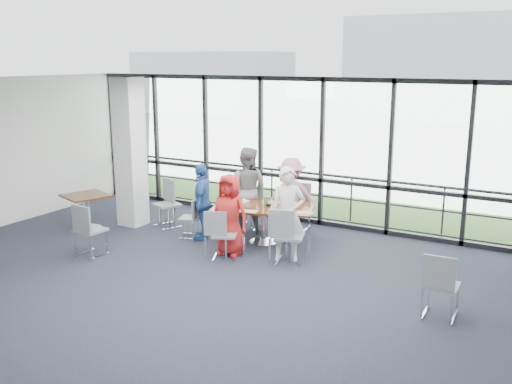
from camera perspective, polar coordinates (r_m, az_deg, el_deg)
The scene contains 38 objects.
floor at distance 8.59m, azimuth -7.05°, elevation -11.56°, with size 12.00×10.00×0.02m, color black.
ceiling at distance 7.81m, azimuth -7.72°, elevation 10.36°, with size 12.00×10.00×0.04m, color white.
curtain_wall_back at distance 12.34m, azimuth 6.59°, elevation 3.93°, with size 12.00×0.10×3.20m, color white.
structural_column at distance 12.57m, azimuth -12.46°, elevation 3.87°, with size 0.50×0.50×3.20m, color silver.
apron at distance 17.28m, azimuth 12.90°, elevation 0.88°, with size 80.00×70.00×0.02m, color slate.
grass_strip at distance 15.41m, azimuth 10.77°, elevation -0.39°, with size 80.00×5.00×0.01m, color #285724.
hangar_aux at distance 41.10m, azimuth -4.32°, elevation 10.99°, with size 10.00×6.00×4.00m, color silver.
guard_rail at distance 13.10m, azimuth 7.48°, elevation -0.46°, with size 0.06×0.06×12.00m, color #2D2D33.
main_table at distance 11.19m, azimuth 0.75°, elevation -2.05°, with size 2.16×1.60×0.75m.
side_table_left at distance 12.65m, azimuth -16.61°, elevation -0.80°, with size 1.08×1.08×0.75m.
diner_near_left at distance 10.53m, azimuth -2.65°, elevation -2.28°, with size 0.75×0.49×1.53m, color red.
diner_near_right at distance 10.22m, azimuth 3.17°, elevation -2.24°, with size 0.62×0.46×1.71m, color silver.
diner_far_left at distance 11.94m, azimuth -0.92°, elevation 0.26°, with size 0.87×0.54×1.79m, color slate.
diner_far_right at distance 11.90m, azimuth 3.52°, elevation -0.33°, with size 1.02×0.53×1.58m, color #CD7B94.
diner_end at distance 11.49m, azimuth -5.40°, elevation -0.96°, with size 0.90×0.49×1.54m, color #2D59A1.
chair_main_nl at distance 10.40m, azimuth -3.16°, elevation -4.31°, with size 0.43×0.43×0.89m, color slate, non-canonical shape.
chair_main_nr at distance 10.17m, azimuth 3.41°, elevation -4.44°, with size 0.48×0.48×0.98m, color slate, non-canonical shape.
chair_main_fl at distance 12.22m, azimuth -0.73°, elevation -1.68°, with size 0.42×0.42×0.86m, color slate, non-canonical shape.
chair_main_fr at distance 12.00m, azimuth 3.89°, elevation -1.68°, with size 0.48×0.48×0.99m, color slate, non-canonical shape.
chair_main_end at distance 11.69m, azimuth -6.60°, elevation -2.59°, with size 0.40×0.40×0.81m, color slate, non-canonical shape.
chair_spare_la at distance 10.95m, azimuth -16.22°, elevation -3.69°, with size 0.48×0.48×0.98m, color slate, non-canonical shape.
chair_spare_lb at distance 12.44m, azimuth -8.90°, elevation -1.26°, with size 0.49×0.49×1.00m, color slate, non-canonical shape.
chair_spare_r at distance 8.49m, azimuth 18.04°, elevation -8.90°, with size 0.46×0.46×0.95m, color slate, non-canonical shape.
plate_nl at distance 10.94m, azimuth -2.10°, elevation -1.71°, with size 0.24×0.24×0.01m, color white.
plate_nr at distance 10.79m, azimuth 3.37°, elevation -1.93°, with size 0.23×0.23×0.01m, color white.
plate_fl at distance 11.52m, azimuth -1.25°, elevation -0.93°, with size 0.25×0.25×0.01m, color white.
plate_fr at distance 11.40m, azimuth 3.43°, elevation -1.11°, with size 0.28×0.28×0.01m, color white.
plate_end at distance 11.33m, azimuth -3.37°, elevation -1.20°, with size 0.24×0.24×0.01m, color white.
tumbler_a at distance 10.96m, azimuth -0.75°, elevation -1.34°, with size 0.07×0.07×0.14m, color white.
tumbler_b at distance 10.96m, azimuth 1.85°, elevation -1.32°, with size 0.07×0.07×0.15m, color white.
tumbler_c at distance 11.40m, azimuth 1.30°, elevation -0.79°, with size 0.06×0.06×0.13m, color white.
tumbler_d at distance 11.17m, azimuth -2.84°, elevation -1.11°, with size 0.06×0.06×0.13m, color white.
menu_a at distance 10.80m, azimuth -0.68°, elevation -1.93°, with size 0.32×0.23×0.00m, color beige.
menu_b at distance 10.73m, azimuth 4.85°, elevation -2.08°, with size 0.32×0.22×0.00m, color beige.
menu_c at distance 11.49m, azimuth 1.57°, elevation -1.01°, with size 0.33×0.23×0.00m, color beige.
condiment_caddy at distance 11.19m, azimuth 1.21°, elevation -1.29°, with size 0.10×0.07×0.04m, color black.
ketchup_bottle at distance 11.22m, azimuth 1.03°, elevation -0.89°, with size 0.06×0.06×0.18m, color #A91F11.
green_bottle at distance 11.14m, azimuth 0.93°, elevation -0.94°, with size 0.05×0.05×0.20m, color #267E32.
Camera 1 is at (4.68, -6.24, 3.58)m, focal length 40.00 mm.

